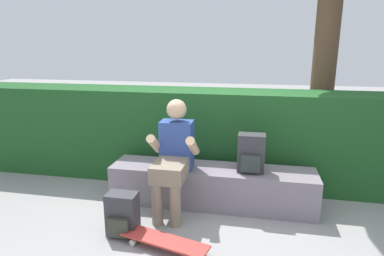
{
  "coord_description": "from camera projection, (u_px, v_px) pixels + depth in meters",
  "views": [
    {
      "loc": [
        0.45,
        -3.01,
        1.73
      ],
      "look_at": [
        -0.24,
        0.46,
        0.83
      ],
      "focal_mm": 31.07,
      "sensor_mm": 36.0,
      "label": 1
    }
  ],
  "objects": [
    {
      "name": "ground_plane",
      "position": [
        206.0,
        219.0,
        3.37
      ],
      "size": [
        24.0,
        24.0,
        0.0
      ],
      "primitive_type": "plane",
      "color": "gray"
    },
    {
      "name": "bench_main",
      "position": [
        212.0,
        186.0,
        3.65
      ],
      "size": [
        2.22,
        0.47,
        0.42
      ],
      "color": "slate",
      "rests_on": "ground"
    },
    {
      "name": "person_skater",
      "position": [
        174.0,
        154.0,
        3.42
      ],
      "size": [
        0.49,
        0.62,
        1.17
      ],
      "color": "#2D4793",
      "rests_on": "ground"
    },
    {
      "name": "skateboard_near_person",
      "position": [
        164.0,
        241.0,
        2.87
      ],
      "size": [
        0.82,
        0.4,
        0.09
      ],
      "color": "#BC3833",
      "rests_on": "ground"
    },
    {
      "name": "backpack_on_bench",
      "position": [
        251.0,
        154.0,
        3.47
      ],
      "size": [
        0.28,
        0.23,
        0.4
      ],
      "color": "#333338",
      "rests_on": "bench_main"
    },
    {
      "name": "backpack_on_ground",
      "position": [
        122.0,
        215.0,
        3.07
      ],
      "size": [
        0.28,
        0.23,
        0.4
      ],
      "color": "#333338",
      "rests_on": "ground"
    },
    {
      "name": "hedge_row",
      "position": [
        205.0,
        136.0,
        4.26
      ],
      "size": [
        6.43,
        0.66,
        1.17
      ],
      "color": "#1C4D21",
      "rests_on": "ground"
    }
  ]
}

